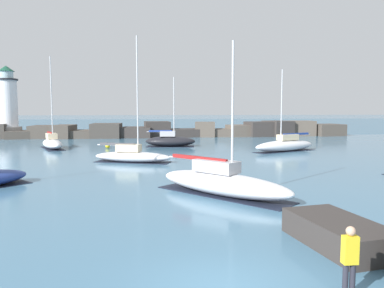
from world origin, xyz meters
TOP-DOWN VIEW (x-y plane):
  - open_sea_beyond at (0.00, 113.67)m, footprint 400.00×116.00m
  - breakwater_jetty at (3.10, 53.72)m, footprint 59.46×6.58m
  - lighthouse at (-24.30, 54.01)m, footprint 4.04×4.04m
  - foreground_rocks at (2.31, -0.66)m, footprint 18.74×9.56m
  - sailboat_moored_2 at (-3.29, 23.77)m, footprint 7.15×3.98m
  - sailboat_moored_3 at (13.03, 30.46)m, footprint 8.21×4.98m
  - sailboat_moored_4 at (2.08, 10.56)m, footprint 7.15×7.58m
  - sailboat_moored_5 at (-13.15, 36.33)m, footprint 4.39×6.95m
  - sailboat_moored_6 at (0.76, 37.24)m, footprint 6.42×3.24m
  - mooring_buoy_orange_near at (-6.73, 36.03)m, footprint 0.56×0.56m
  - person_on_rocks at (3.03, -0.72)m, footprint 0.36×0.24m

SIDE VIEW (x-z plane):
  - open_sea_beyond at x=0.00m, z-range 0.00..0.01m
  - mooring_buoy_orange_near at x=-6.73m, z-range -0.10..0.66m
  - foreground_rocks at x=2.31m, z-range -0.15..1.33m
  - sailboat_moored_2 at x=-3.29m, z-range -4.81..5.99m
  - sailboat_moored_4 at x=2.08m, z-range -3.36..4.72m
  - sailboat_moored_5 at x=-13.15m, z-range -4.62..5.99m
  - sailboat_moored_3 at x=13.03m, z-range -3.72..5.13m
  - sailboat_moored_6 at x=0.76m, z-range -3.54..4.99m
  - person_on_rocks at x=3.03m, z-range 0.11..1.90m
  - breakwater_jetty at x=3.10m, z-range -0.24..2.36m
  - lighthouse at x=-24.30m, z-range -0.88..10.62m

